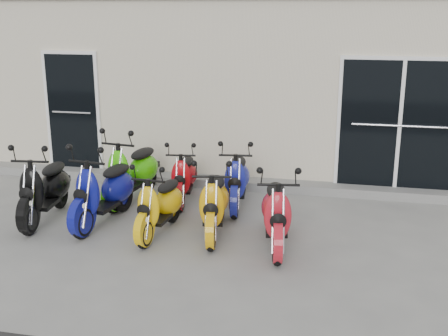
{
  "coord_description": "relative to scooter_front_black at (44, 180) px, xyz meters",
  "views": [
    {
      "loc": [
        1.71,
        -7.25,
        3.04
      ],
      "look_at": [
        0.0,
        0.6,
        0.75
      ],
      "focal_mm": 45.0,
      "sensor_mm": 36.0,
      "label": 1
    }
  ],
  "objects": [
    {
      "name": "front_step",
      "position": [
        2.53,
        2.18,
        -0.55
      ],
      "size": [
        14.0,
        0.4,
        0.15
      ],
      "primitive_type": "cube",
      "color": "gray",
      "rests_on": "ground"
    },
    {
      "name": "building",
      "position": [
        2.53,
        5.36,
        0.97
      ],
      "size": [
        14.0,
        6.0,
        3.2
      ],
      "primitive_type": "cube",
      "color": "beige",
      "rests_on": "ground"
    },
    {
      "name": "scooter_front_red",
      "position": [
        3.45,
        -0.23,
        -0.02
      ],
      "size": [
        0.84,
        1.7,
        1.2
      ],
      "primitive_type": null,
      "rotation": [
        0.0,
        0.0,
        0.16
      ],
      "color": "red",
      "rests_on": "ground"
    },
    {
      "name": "scooter_front_black",
      "position": [
        0.0,
        0.0,
        0.0
      ],
      "size": [
        0.79,
        1.75,
        1.25
      ],
      "primitive_type": null,
      "rotation": [
        0.0,
        0.0,
        0.11
      ],
      "color": "black",
      "rests_on": "ground"
    },
    {
      "name": "door_right",
      "position": [
        5.13,
        2.33,
        0.63
      ],
      "size": [
        2.02,
        0.08,
        2.22
      ],
      "primitive_type": "cube",
      "color": "black",
      "rests_on": "front_step"
    },
    {
      "name": "scooter_front_orange_a",
      "position": [
        1.82,
        -0.15,
        -0.08
      ],
      "size": [
        0.66,
        1.52,
        1.09
      ],
      "primitive_type": null,
      "rotation": [
        0.0,
        0.0,
        -0.09
      ],
      "color": "yellow",
      "rests_on": "ground"
    },
    {
      "name": "scooter_front_blue",
      "position": [
        0.91,
        0.06,
        0.01
      ],
      "size": [
        0.84,
        1.79,
        1.28
      ],
      "primitive_type": null,
      "rotation": [
        0.0,
        0.0,
        -0.12
      ],
      "color": "navy",
      "rests_on": "ground"
    },
    {
      "name": "scooter_back_red",
      "position": [
        1.77,
        1.23,
        -0.09
      ],
      "size": [
        0.73,
        1.52,
        1.08
      ],
      "primitive_type": null,
      "rotation": [
        0.0,
        0.0,
        0.14
      ],
      "color": "#B50B11",
      "rests_on": "ground"
    },
    {
      "name": "scooter_back_green",
      "position": [
        0.94,
        1.09,
        0.02
      ],
      "size": [
        0.86,
        1.81,
        1.29
      ],
      "primitive_type": null,
      "rotation": [
        0.0,
        0.0,
        -0.13
      ],
      "color": "#3DD209",
      "rests_on": "ground"
    },
    {
      "name": "ground",
      "position": [
        2.53,
        0.16,
        -0.63
      ],
      "size": [
        80.0,
        80.0,
        0.0
      ],
      "primitive_type": "plane",
      "color": "gray",
      "rests_on": "ground"
    },
    {
      "name": "scooter_back_blue",
      "position": [
        2.65,
        1.17,
        -0.04
      ],
      "size": [
        0.76,
        1.63,
        1.16
      ],
      "primitive_type": null,
      "rotation": [
        0.0,
        0.0,
        0.13
      ],
      "color": "navy",
      "rests_on": "ground"
    },
    {
      "name": "scooter_front_orange_b",
      "position": [
        2.56,
        -0.01,
        -0.04
      ],
      "size": [
        0.82,
        1.67,
        1.18
      ],
      "primitive_type": null,
      "rotation": [
        0.0,
        0.0,
        0.16
      ],
      "color": "#EEA90B",
      "rests_on": "ground"
    },
    {
      "name": "door_left",
      "position": [
        -0.67,
        2.33,
        0.63
      ],
      "size": [
        1.07,
        0.08,
        2.22
      ],
      "primitive_type": "cube",
      "color": "black",
      "rests_on": "front_step"
    }
  ]
}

